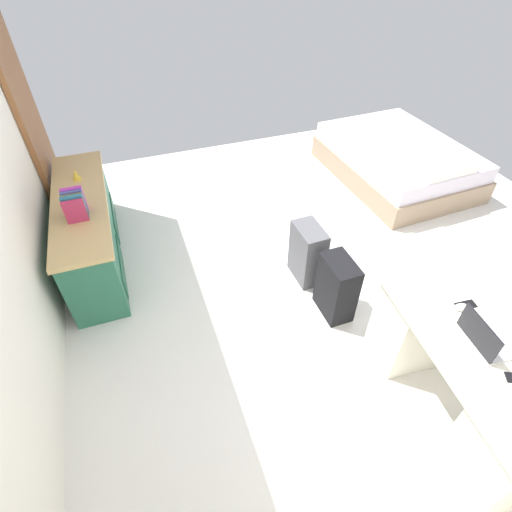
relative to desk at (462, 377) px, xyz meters
The scene contains 12 objects.
ground_plane 1.52m from the desk, ahead, with size 6.03×6.03×0.00m, color silver.
door_wooden 4.28m from the desk, 37.33° to the left, with size 0.88×0.05×2.04m, color brown.
desk is the anchor object (origin of this frame).
credenza 3.37m from the desk, 42.31° to the left, with size 1.80×0.48×0.72m.
bed 3.20m from the desk, 27.64° to the right, with size 1.96×1.48×0.58m.
suitcase_black 1.14m from the desk, 17.36° to the left, with size 0.36×0.22×0.58m, color black.
suitcase_spare_grey 1.61m from the desk, 13.80° to the left, with size 0.36×0.22×0.58m, color #4C4C51.
laptop 0.41m from the desk, 21.30° to the right, with size 0.33×0.25×0.21m.
computer_mouse 0.47m from the desk, 15.12° to the right, with size 0.06×0.10×0.03m, color white.
cell_phone_by_mouse 0.48m from the desk, 23.40° to the right, with size 0.07×0.14×0.01m, color black.
book_row 3.21m from the desk, 45.51° to the left, with size 0.19×0.17×0.24m.
figurine_small 3.66m from the desk, 38.52° to the left, with size 0.08×0.08×0.11m, color gold.
Camera 1 is at (-2.31, 1.62, 2.75)m, focal length 27.69 mm.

